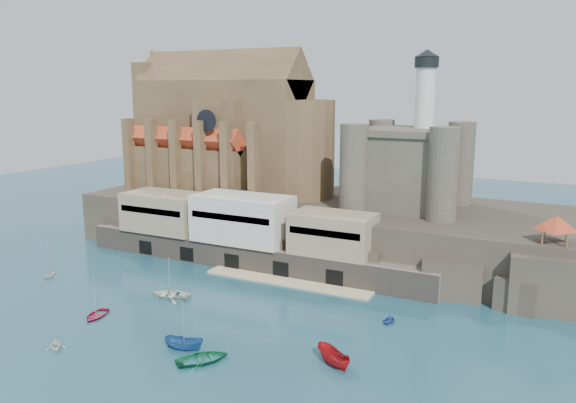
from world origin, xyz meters
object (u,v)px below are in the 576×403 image
(church, at_px, (230,135))
(pavilion, at_px, (556,225))
(boat_0, at_px, (96,317))
(castle_keep, at_px, (409,164))
(boat_1, at_px, (56,348))
(boat_2, at_px, (184,349))

(church, relative_size, pavilion, 7.34)
(pavilion, height_order, boat_0, pavilion)
(castle_keep, height_order, boat_1, castle_keep)
(church, bearing_deg, boat_0, -80.63)
(boat_0, distance_m, boat_1, 10.16)
(pavilion, distance_m, boat_2, 55.56)
(church, height_order, castle_keep, church)
(pavilion, bearing_deg, boat_2, -138.25)
(castle_keep, xyz_separation_m, boat_2, (-14.42, -51.09, -18.31))
(boat_0, bearing_deg, pavilion, 15.39)
(castle_keep, distance_m, pavilion, 30.50)
(church, distance_m, pavilion, 68.65)
(castle_keep, xyz_separation_m, boat_0, (-32.08, -48.42, -18.31))
(boat_0, distance_m, boat_2, 17.86)
(church, xyz_separation_m, boat_1, (11.04, -58.93, -22.13))
(boat_0, relative_size, boat_2, 0.94)
(castle_keep, relative_size, boat_2, 5.55)
(boat_1, bearing_deg, pavilion, -11.01)
(castle_keep, bearing_deg, boat_2, -105.77)
(castle_keep, relative_size, pavilion, 4.58)
(boat_2, bearing_deg, castle_keep, -26.74)
(church, xyz_separation_m, boat_2, (25.78, -51.87, -22.13))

